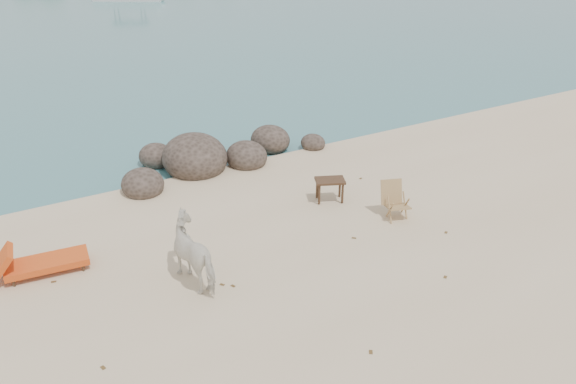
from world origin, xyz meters
name	(u,v)px	position (x,y,z in m)	size (l,w,h in m)	color
boulders	(210,157)	(0.37, 6.33, 0.25)	(6.30, 2.88, 1.34)	#312720
cow	(198,253)	(-2.00, 1.22, 0.64)	(0.69, 1.51, 1.27)	white
side_table	(330,191)	(2.06, 2.77, 0.29)	(0.71, 0.46, 0.57)	#2F2313
lounge_chair	(47,260)	(-4.50, 3.00, 0.29)	(1.95, 0.68, 0.59)	orange
deck_chair	(398,203)	(2.94, 1.25, 0.43)	(0.55, 0.60, 0.86)	#9E7C4F
dead_leaves	(311,279)	(-0.09, 0.18, 0.00)	(8.12, 7.03, 0.00)	brown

